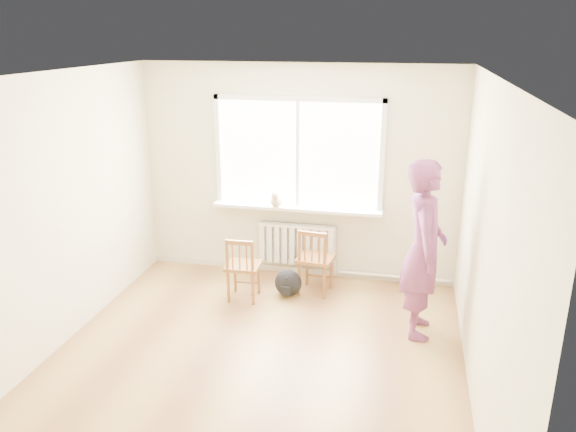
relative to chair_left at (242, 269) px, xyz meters
The scene contains 13 objects.
floor 1.47m from the chair_left, 70.12° to the right, with size 4.50×4.50×0.00m, color #AA8245.
ceiling 2.70m from the chair_left, 70.12° to the right, with size 4.50×4.50×0.00m, color white.
back_wall 1.41m from the chair_left, 62.27° to the left, with size 4.00×0.01×2.70m, color beige.
window 1.62m from the chair_left, 61.61° to the left, with size 2.12×0.05×1.42m.
windowsill 1.08m from the chair_left, 59.15° to the left, with size 2.15×0.22×0.04m, color white.
radiator 0.96m from the chair_left, 59.72° to the left, with size 1.00×0.12×0.55m.
heating_pipe 1.96m from the chair_left, 26.32° to the left, with size 0.04×0.04×1.40m, color silver.
baseboard 1.08m from the chair_left, 61.88° to the left, with size 4.00×0.03×0.08m, color beige.
chair_left is the anchor object (origin of this frame).
chair_right 0.87m from the chair_left, 23.15° to the left, with size 0.46×0.44×0.84m.
person 2.13m from the chair_left, ahead, with size 0.68×0.45×1.87m, color #BA3E6A.
cat 1.00m from the chair_left, 71.25° to the left, with size 0.17×0.37×0.25m.
backpack 0.60m from the chair_left, 23.31° to the left, with size 0.33×0.25×0.33m, color black.
Camera 1 is at (1.33, -4.47, 3.05)m, focal length 35.00 mm.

